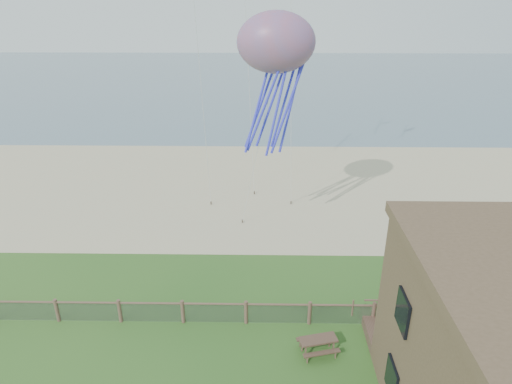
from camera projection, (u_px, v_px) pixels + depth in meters
sand_beach at (253, 187)px, 36.34m from camera, size 72.00×20.00×0.02m
ocean at (259, 81)px, 76.36m from camera, size 160.00×68.00×0.02m
chainlink_fence at (246, 314)px, 21.56m from camera, size 36.20×0.20×1.25m
picnic_table at (318, 346)px, 19.90m from camera, size 1.88×1.59×0.69m
octopus_kite at (275, 82)px, 24.00m from camera, size 4.13×3.18×7.80m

